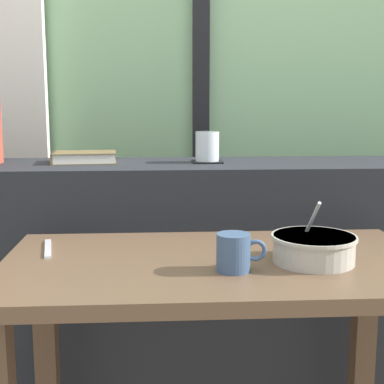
% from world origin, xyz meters
% --- Properties ---
extents(outdoor_backdrop, '(4.80, 0.08, 2.80)m').
position_xyz_m(outdoor_backdrop, '(0.00, 1.20, 1.40)').
color(outdoor_backdrop, '#8EBC89').
rests_on(outdoor_backdrop, ground).
extents(window_divider_post, '(0.07, 0.05, 2.60)m').
position_xyz_m(window_divider_post, '(0.14, 1.13, 1.30)').
color(window_divider_post, black).
rests_on(window_divider_post, ground).
extents(dark_console_ledge, '(2.80, 0.38, 0.86)m').
position_xyz_m(dark_console_ledge, '(0.00, 0.55, 0.43)').
color(dark_console_ledge, '#23262B').
rests_on(dark_console_ledge, ground).
extents(breakfast_table, '(1.02, 0.56, 0.69)m').
position_xyz_m(breakfast_table, '(0.09, 0.00, 0.56)').
color(breakfast_table, brown).
rests_on(breakfast_table, ground).
extents(coaster_square, '(0.10, 0.10, 0.00)m').
position_xyz_m(coaster_square, '(0.12, 0.56, 0.86)').
color(coaster_square, black).
rests_on(coaster_square, dark_console_ledge).
extents(juice_glass, '(0.08, 0.08, 0.10)m').
position_xyz_m(juice_glass, '(0.12, 0.56, 0.91)').
color(juice_glass, white).
rests_on(juice_glass, coaster_square).
extents(closed_book, '(0.22, 0.16, 0.04)m').
position_xyz_m(closed_book, '(-0.30, 0.58, 0.87)').
color(closed_book, brown).
rests_on(closed_book, dark_console_ledge).
extents(soup_bowl, '(0.20, 0.20, 0.15)m').
position_xyz_m(soup_bowl, '(0.31, -0.04, 0.72)').
color(soup_bowl, '#BCB7A8').
rests_on(soup_bowl, breakfast_table).
extents(fork_utensil, '(0.05, 0.17, 0.01)m').
position_xyz_m(fork_utensil, '(-0.33, 0.11, 0.69)').
color(fork_utensil, silver).
rests_on(fork_utensil, breakfast_table).
extents(ceramic_mug, '(0.11, 0.08, 0.08)m').
position_xyz_m(ceramic_mug, '(0.12, -0.09, 0.73)').
color(ceramic_mug, '#3D567A').
rests_on(ceramic_mug, breakfast_table).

